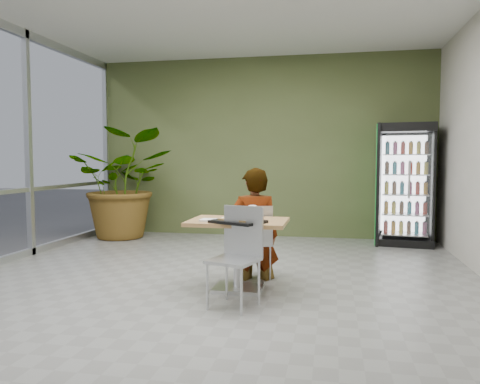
# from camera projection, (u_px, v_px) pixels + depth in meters

# --- Properties ---
(ground) EXTENTS (7.00, 7.00, 0.00)m
(ground) POSITION_uv_depth(u_px,v_px,m) (211.00, 287.00, 5.06)
(ground) COLOR gray
(ground) RESTS_ON ground
(room_envelope) EXTENTS (6.00, 7.00, 3.20)m
(room_envelope) POSITION_uv_depth(u_px,v_px,m) (210.00, 139.00, 4.95)
(room_envelope) COLOR beige
(room_envelope) RESTS_ON ground
(dining_table) EXTENTS (1.02, 0.71, 0.75)m
(dining_table) POSITION_uv_depth(u_px,v_px,m) (238.00, 240.00, 4.91)
(dining_table) COLOR tan
(dining_table) RESTS_ON ground
(chair_far) EXTENTS (0.46, 0.47, 0.86)m
(chair_far) POSITION_uv_depth(u_px,v_px,m) (255.00, 236.00, 5.38)
(chair_far) COLOR #B8BBBD
(chair_far) RESTS_ON ground
(chair_near) EXTENTS (0.52, 0.52, 0.94)m
(chair_near) POSITION_uv_depth(u_px,v_px,m) (239.00, 248.00, 4.43)
(chair_near) COLOR #B8BBBD
(chair_near) RESTS_ON ground
(seated_woman) EXTENTS (0.66, 0.51, 1.59)m
(seated_woman) POSITION_uv_depth(u_px,v_px,m) (254.00, 236.00, 5.42)
(seated_woman) COLOR black
(seated_woman) RESTS_ON ground
(pizza_plate) EXTENTS (0.31, 0.23, 0.03)m
(pizza_plate) POSITION_uv_depth(u_px,v_px,m) (232.00, 217.00, 4.98)
(pizza_plate) COLOR white
(pizza_plate) RESTS_ON dining_table
(soda_cup) EXTENTS (0.09, 0.09, 0.15)m
(soda_cup) POSITION_uv_depth(u_px,v_px,m) (252.00, 213.00, 4.89)
(soda_cup) COLOR white
(soda_cup) RESTS_ON dining_table
(napkin_stack) EXTENTS (0.17, 0.17, 0.02)m
(napkin_stack) POSITION_uv_depth(u_px,v_px,m) (209.00, 220.00, 4.79)
(napkin_stack) COLOR white
(napkin_stack) RESTS_ON dining_table
(cafeteria_tray) EXTENTS (0.59, 0.53, 0.03)m
(cafeteria_tray) POSITION_uv_depth(u_px,v_px,m) (238.00, 222.00, 4.65)
(cafeteria_tray) COLOR black
(cafeteria_tray) RESTS_ON dining_table
(beverage_fridge) EXTENTS (0.98, 0.80, 1.95)m
(beverage_fridge) POSITION_uv_depth(u_px,v_px,m) (405.00, 185.00, 7.54)
(beverage_fridge) COLOR black
(beverage_fridge) RESTS_ON ground
(potted_plant) EXTENTS (2.01, 1.83, 1.91)m
(potted_plant) POSITION_uv_depth(u_px,v_px,m) (125.00, 184.00, 8.23)
(potted_plant) COLOR #2E6026
(potted_plant) RESTS_ON ground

